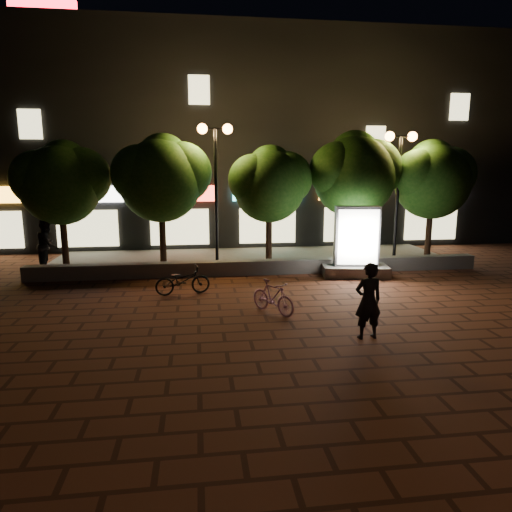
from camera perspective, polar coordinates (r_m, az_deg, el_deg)
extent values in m
plane|color=#53291A|center=(12.18, 3.28, -6.58)|extent=(80.00, 80.00, 0.00)
cube|color=slate|center=(15.93, 0.64, -1.41)|extent=(16.00, 0.45, 0.50)
cube|color=slate|center=(18.40, -0.45, -0.39)|extent=(16.00, 5.00, 0.08)
cube|color=black|center=(24.54, -2.37, 14.09)|extent=(28.00, 8.00, 10.00)
cube|color=#FF0C1E|center=(25.37, -25.41, 26.09)|extent=(3.00, 0.25, 1.20)
cube|color=black|center=(25.20, -25.28, 24.68)|extent=(3.00, 0.25, 0.10)
cube|color=white|center=(20.94, -20.88, 7.35)|extent=(3.20, 0.12, 0.70)
cube|color=beige|center=(21.07, -20.60, 3.28)|extent=(2.60, 0.10, 1.60)
cube|color=#FF3C26|center=(20.39, -9.79, 7.82)|extent=(3.20, 0.12, 0.70)
cube|color=beige|center=(20.53, -9.65, 3.64)|extent=(2.60, 0.10, 1.60)
cube|color=#44E2DE|center=(20.62, 1.49, 8.01)|extent=(3.20, 0.12, 0.70)
cube|color=beige|center=(20.75, 1.47, 3.87)|extent=(2.60, 0.10, 1.60)
cube|color=orange|center=(21.60, 12.14, 7.91)|extent=(3.20, 0.12, 0.70)
cube|color=beige|center=(21.73, 11.98, 3.96)|extent=(2.60, 0.10, 1.60)
cube|color=silver|center=(23.24, 21.56, 7.59)|extent=(3.20, 0.12, 0.70)
cube|color=beige|center=(23.36, 21.30, 3.92)|extent=(2.60, 0.10, 1.60)
cube|color=beige|center=(21.54, -26.78, 14.73)|extent=(0.90, 0.10, 1.20)
cube|color=beige|center=(20.62, -7.25, 20.20)|extent=(0.90, 0.10, 1.20)
cube|color=beige|center=(21.97, 14.93, 14.10)|extent=(0.90, 0.10, 1.20)
cube|color=beige|center=(23.88, 24.44, 16.85)|extent=(0.90, 0.10, 1.20)
cylinder|color=#321C13|center=(17.66, -23.18, 2.07)|extent=(0.24, 0.24, 2.25)
sphere|color=#2C5519|center=(17.49, -23.65, 8.21)|extent=(2.80, 2.80, 2.80)
sphere|color=#2C5519|center=(17.50, -21.31, 9.36)|extent=(2.10, 2.10, 2.10)
sphere|color=#2C5519|center=(17.53, -25.84, 8.86)|extent=(1.96, 1.96, 1.96)
sphere|color=#2C5519|center=(17.79, -23.20, 10.54)|extent=(1.82, 1.82, 1.82)
cylinder|color=#321C13|center=(17.03, -11.78, 2.58)|extent=(0.24, 0.24, 2.34)
sphere|color=#2C5519|center=(16.86, -12.05, 9.30)|extent=(3.00, 3.00, 3.00)
sphere|color=#2C5519|center=(17.02, -9.48, 10.42)|extent=(2.25, 2.25, 2.25)
sphere|color=#2C5519|center=(16.78, -14.46, 10.05)|extent=(2.10, 2.10, 2.10)
sphere|color=#2C5519|center=(17.20, -11.72, 11.84)|extent=(1.95, 1.95, 1.95)
cylinder|color=#321C13|center=(17.20, 1.64, 2.67)|extent=(0.24, 0.24, 2.21)
sphere|color=#2C5519|center=(17.03, 1.68, 8.82)|extent=(2.70, 2.70, 2.70)
sphere|color=#2C5519|center=(17.34, 3.81, 9.83)|extent=(2.03, 2.03, 2.02)
sphere|color=#2C5519|center=(16.79, -0.31, 9.65)|extent=(1.89, 1.89, 1.89)
sphere|color=#2C5519|center=(17.38, 1.84, 11.09)|extent=(1.76, 1.76, 1.76)
cylinder|color=#321C13|center=(18.00, 12.09, 3.16)|extent=(0.24, 0.24, 2.43)
sphere|color=#2C5519|center=(17.84, 12.36, 9.75)|extent=(3.10, 3.10, 3.10)
sphere|color=#2C5519|center=(18.30, 14.51, 10.62)|extent=(2.33, 2.33, 2.33)
sphere|color=#2C5519|center=(17.48, 10.37, 10.62)|extent=(2.17, 2.17, 2.17)
sphere|color=#2C5519|center=(18.21, 12.39, 12.21)|extent=(2.01, 2.02, 2.02)
cylinder|color=#321C13|center=(19.31, 21.09, 2.98)|extent=(0.24, 0.24, 2.29)
sphere|color=#2C5519|center=(19.16, 21.50, 8.75)|extent=(2.90, 2.90, 2.90)
sphere|color=#2C5519|center=(19.68, 23.15, 9.54)|extent=(2.18, 2.17, 2.17)
sphere|color=#2C5519|center=(18.72, 20.00, 9.58)|extent=(2.03, 2.03, 2.03)
sphere|color=#2C5519|center=(19.51, 21.41, 10.92)|extent=(1.89, 1.88, 1.88)
cylinder|color=black|center=(16.66, -5.09, 7.19)|extent=(0.12, 0.12, 5.00)
cylinder|color=black|center=(16.68, -5.24, 15.79)|extent=(0.90, 0.08, 0.08)
sphere|color=orange|center=(16.67, -6.84, 15.76)|extent=(0.36, 0.36, 0.36)
sphere|color=orange|center=(16.70, -3.63, 15.81)|extent=(0.36, 0.36, 0.36)
cylinder|color=black|center=(18.34, 17.50, 6.76)|extent=(0.12, 0.12, 4.80)
cylinder|color=black|center=(18.34, 17.95, 14.25)|extent=(0.90, 0.08, 0.08)
sphere|color=orange|center=(18.15, 16.62, 14.36)|extent=(0.36, 0.36, 0.36)
sphere|color=orange|center=(18.53, 19.25, 14.14)|extent=(0.36, 0.36, 0.36)
cube|color=slate|center=(16.03, 12.48, -1.83)|extent=(2.39, 1.45, 0.37)
cube|color=#4C4C51|center=(15.81, 12.66, 2.47)|extent=(1.56, 0.74, 2.06)
cube|color=white|center=(15.54, 12.85, 2.32)|extent=(1.35, 0.25, 1.87)
cube|color=white|center=(16.07, 12.48, 2.61)|extent=(1.35, 0.25, 1.87)
imported|color=#B879AB|center=(11.60, 2.16, -5.22)|extent=(1.19, 1.41, 0.87)
imported|color=black|center=(10.11, 14.07, -5.55)|extent=(0.66, 0.47, 1.71)
imported|color=black|center=(13.50, -9.30, -3.08)|extent=(1.69, 0.85, 0.85)
imported|color=black|center=(17.55, -24.96, 1.29)|extent=(0.77, 0.96, 1.89)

